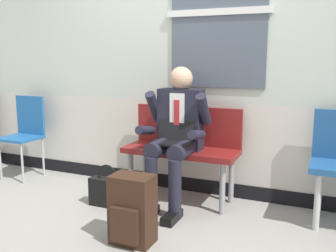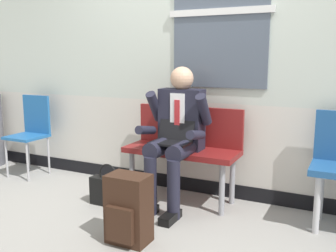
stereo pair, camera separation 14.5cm
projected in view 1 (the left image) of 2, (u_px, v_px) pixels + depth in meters
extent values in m
plane|color=gray|center=(156.00, 213.00, 3.33)|extent=(18.00, 18.00, 0.00)
cube|color=beige|center=(186.00, 139.00, 3.88)|extent=(5.33, 0.12, 0.77)
cube|color=black|center=(186.00, 182.00, 3.96)|extent=(5.33, 0.14, 0.14)
cube|color=#4C5666|center=(218.00, 12.00, 3.47)|extent=(0.91, 0.02, 1.37)
cube|color=silver|center=(218.00, 12.00, 3.46)|extent=(0.99, 0.03, 0.06)
cube|color=maroon|center=(181.00, 151.00, 3.54)|extent=(1.06, 0.42, 0.05)
cube|color=maroon|center=(188.00, 125.00, 3.67)|extent=(1.06, 0.04, 0.37)
cylinder|color=gray|center=(131.00, 176.00, 3.63)|extent=(0.05, 0.05, 0.46)
cylinder|color=gray|center=(145.00, 168.00, 3.90)|extent=(0.05, 0.05, 0.46)
cylinder|color=gray|center=(222.00, 189.00, 3.27)|extent=(0.05, 0.05, 0.46)
cylinder|color=gray|center=(231.00, 179.00, 3.54)|extent=(0.05, 0.05, 0.46)
cylinder|color=#B7B7BC|center=(317.00, 202.00, 2.97)|extent=(0.05, 0.05, 0.46)
cylinder|color=#B7B7BC|center=(319.00, 190.00, 3.24)|extent=(0.05, 0.05, 0.46)
cylinder|color=#1E1E2D|center=(160.00, 147.00, 3.38)|extent=(0.15, 0.40, 0.15)
cylinder|color=#1E1E2D|center=(151.00, 186.00, 3.27)|extent=(0.11, 0.11, 0.51)
cube|color=black|center=(148.00, 213.00, 3.25)|extent=(0.10, 0.26, 0.07)
cylinder|color=#1E1E2D|center=(183.00, 150.00, 3.30)|extent=(0.15, 0.40, 0.15)
cylinder|color=#1E1E2D|center=(175.00, 190.00, 3.18)|extent=(0.11, 0.11, 0.51)
cube|color=black|center=(172.00, 217.00, 3.16)|extent=(0.10, 0.26, 0.07)
cube|color=#1E1E2D|center=(181.00, 119.00, 3.49)|extent=(0.40, 0.18, 0.55)
cube|color=silver|center=(177.00, 115.00, 3.39)|extent=(0.14, 0.01, 0.39)
cube|color=#B22328|center=(177.00, 118.00, 3.39)|extent=(0.05, 0.01, 0.33)
sphere|color=tan|center=(181.00, 78.00, 3.42)|extent=(0.21, 0.21, 0.21)
cylinder|color=#1E1E2D|center=(154.00, 107.00, 3.50)|extent=(0.09, 0.25, 0.30)
cylinder|color=#1E1E2D|center=(146.00, 130.00, 3.38)|extent=(0.08, 0.27, 0.12)
cylinder|color=#1E1E2D|center=(204.00, 109.00, 3.31)|extent=(0.09, 0.25, 0.30)
cylinder|color=#1E1E2D|center=(197.00, 135.00, 3.19)|extent=(0.08, 0.27, 0.12)
cube|color=black|center=(170.00, 143.00, 3.30)|extent=(0.34, 0.22, 0.02)
cube|color=black|center=(176.00, 128.00, 3.40)|extent=(0.34, 0.08, 0.21)
cube|color=#331E14|center=(133.00, 209.00, 2.77)|extent=(0.31, 0.21, 0.51)
cube|color=#331E14|center=(124.00, 226.00, 2.67)|extent=(0.21, 0.04, 0.26)
cube|color=black|center=(108.00, 193.00, 3.47)|extent=(0.34, 0.11, 0.26)
torus|color=black|center=(107.00, 175.00, 3.44)|extent=(0.19, 0.02, 0.19)
cube|color=#1E5999|center=(21.00, 138.00, 4.25)|extent=(0.38, 0.38, 0.03)
cube|color=#1E5999|center=(30.00, 115.00, 4.36)|extent=(0.38, 0.03, 0.44)
cylinder|color=#A5A5AA|center=(0.00, 160.00, 4.21)|extent=(0.02, 0.02, 0.44)
cylinder|color=#A5A5AA|center=(22.00, 164.00, 4.08)|extent=(0.02, 0.02, 0.44)
cylinder|color=#A5A5AA|center=(22.00, 154.00, 4.50)|extent=(0.02, 0.02, 0.44)
cylinder|color=#A5A5AA|center=(43.00, 157.00, 4.37)|extent=(0.02, 0.02, 0.44)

